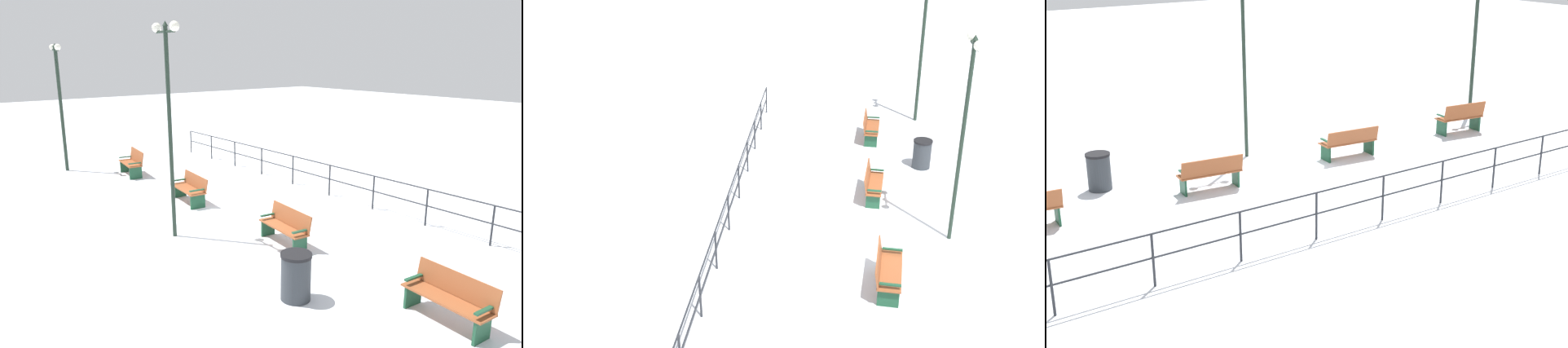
{
  "view_description": "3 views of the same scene",
  "coord_description": "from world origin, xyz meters",
  "views": [
    {
      "loc": [
        6.89,
        10.24,
        4.43
      ],
      "look_at": [
        -1.56,
        -0.53,
        0.98
      ],
      "focal_mm": 32.8,
      "sensor_mm": 36.0,
      "label": 1
    },
    {
      "loc": [
        -1.34,
        -13.83,
        8.36
      ],
      "look_at": [
        -2.61,
        1.09,
        1.14
      ],
      "focal_mm": 43.27,
      "sensor_mm": 36.0,
      "label": 2
    },
    {
      "loc": [
        -14.93,
        9.74,
        6.1
      ],
      "look_at": [
        -2.87,
        1.23,
        0.99
      ],
      "focal_mm": 50.24,
      "sensor_mm": 36.0,
      "label": 3
    }
  ],
  "objects": [
    {
      "name": "ground_plane",
      "position": [
        0.0,
        0.0,
        0.0
      ],
      "size": [
        80.0,
        80.0,
        0.0
      ],
      "primitive_type": "plane",
      "color": "white",
      "rests_on": "ground"
    },
    {
      "name": "waterfront_railing",
      "position": [
        -3.94,
        -0.0,
        0.69
      ],
      "size": [
        0.05,
        17.67,
        1.03
      ],
      "color": "#26282D",
      "rests_on": "ground"
    },
    {
      "name": "bench_fourth",
      "position": [
        -0.11,
        6.47,
        0.45
      ],
      "size": [
        0.66,
        1.6,
        0.86
      ],
      "rotation": [
        0.0,
        0.0,
        -0.09
      ],
      "color": "brown",
      "rests_on": "ground"
    },
    {
      "name": "trash_bin",
      "position": [
        1.42,
        4.31,
        0.46
      ],
      "size": [
        0.59,
        0.59,
        0.91
      ],
      "color": "#2D3338",
      "rests_on": "ground"
    },
    {
      "name": "lamppost_far",
      "position": [
        1.66,
        8.49,
        3.09
      ],
      "size": [
        0.24,
        0.95,
        4.78
      ],
      "color": "#1E2D23",
      "rests_on": "ground"
    },
    {
      "name": "bench_second",
      "position": [
        -0.07,
        -2.15,
        0.45
      ],
      "size": [
        0.73,
        1.64,
        0.85
      ],
      "rotation": [
        0.0,
        0.0,
        -0.1
      ],
      "color": "brown",
      "rests_on": "ground"
    },
    {
      "name": "bench_third",
      "position": [
        -0.2,
        2.16,
        0.46
      ],
      "size": [
        0.65,
        1.59,
        0.86
      ],
      "rotation": [
        0.0,
        0.0,
        -0.11
      ],
      "color": "brown",
      "rests_on": "ground"
    },
    {
      "name": "lamppost_middle",
      "position": [
        1.66,
        0.07,
        3.43
      ],
      "size": [
        0.23,
        1.09,
        5.17
      ],
      "color": "#1E2D23",
      "rests_on": "ground"
    }
  ]
}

